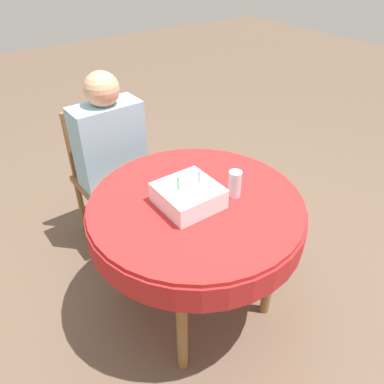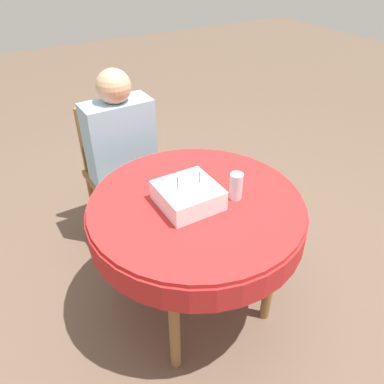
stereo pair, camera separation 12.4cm
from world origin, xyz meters
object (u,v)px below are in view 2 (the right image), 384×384
birthday_cake (187,195)px  drinking_glass (236,186)px  chair (120,167)px  person (122,145)px

birthday_cake → drinking_glass: size_ratio=1.99×
chair → birthday_cake: bearing=-89.6°
person → drinking_glass: size_ratio=8.71×
person → drinking_glass: bearing=-75.3°
chair → person: person is taller
person → drinking_glass: person is taller
birthday_cake → drinking_glass: bearing=-19.2°
chair → birthday_cake: chair is taller
person → birthday_cake: 0.74m
chair → birthday_cake: (0.03, -0.83, 0.28)m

